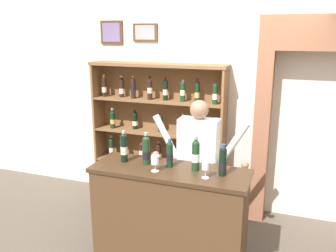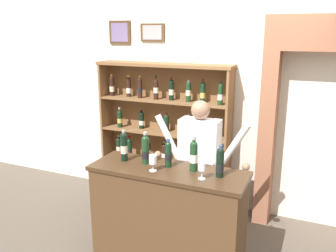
{
  "view_description": "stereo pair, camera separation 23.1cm",
  "coord_description": "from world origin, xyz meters",
  "px_view_note": "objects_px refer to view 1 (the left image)",
  "views": [
    {
      "loc": [
        0.98,
        -3.0,
        2.32
      ],
      "look_at": [
        -0.18,
        0.24,
        1.4
      ],
      "focal_mm": 38.04,
      "sensor_mm": 36.0,
      "label": 1
    },
    {
      "loc": [
        1.2,
        -2.91,
        2.32
      ],
      "look_at": [
        -0.18,
        0.24,
        1.4
      ],
      "focal_mm": 38.04,
      "sensor_mm": 36.0,
      "label": 2
    }
  ],
  "objects_px": {
    "wine_shelf": "(159,132)",
    "tasting_bottle_bianco": "(146,150)",
    "wine_glass_right": "(206,166)",
    "shopkeeper": "(198,157)",
    "tasting_bottle_vin_santo": "(170,154)",
    "tasting_counter": "(170,218)",
    "tasting_bottle_super_tuscan": "(196,155)",
    "tasting_bottle_grappa": "(124,147)",
    "tasting_bottle_rosso": "(223,161)",
    "wine_glass_center": "(155,161)"
  },
  "relations": [
    {
      "from": "wine_shelf",
      "to": "tasting_bottle_bianco",
      "type": "bearing_deg",
      "value": -73.95
    },
    {
      "from": "tasting_bottle_bianco",
      "to": "wine_glass_right",
      "type": "xyz_separation_m",
      "value": [
        0.63,
        -0.14,
        -0.03
      ]
    },
    {
      "from": "shopkeeper",
      "to": "tasting_bottle_vin_santo",
      "type": "xyz_separation_m",
      "value": [
        -0.17,
        -0.45,
        0.17
      ]
    },
    {
      "from": "tasting_counter",
      "to": "shopkeeper",
      "type": "bearing_deg",
      "value": 73.87
    },
    {
      "from": "tasting_bottle_bianco",
      "to": "tasting_bottle_super_tuscan",
      "type": "relative_size",
      "value": 0.97
    },
    {
      "from": "tasting_bottle_bianco",
      "to": "tasting_bottle_vin_santo",
      "type": "bearing_deg",
      "value": 2.59
    },
    {
      "from": "tasting_bottle_vin_santo",
      "to": "wine_glass_right",
      "type": "bearing_deg",
      "value": -21.39
    },
    {
      "from": "tasting_bottle_vin_santo",
      "to": "tasting_bottle_super_tuscan",
      "type": "relative_size",
      "value": 0.84
    },
    {
      "from": "tasting_bottle_grappa",
      "to": "tasting_counter",
      "type": "bearing_deg",
      "value": -4.11
    },
    {
      "from": "wine_shelf",
      "to": "wine_glass_right",
      "type": "relative_size",
      "value": 12.22
    },
    {
      "from": "tasting_bottle_grappa",
      "to": "tasting_bottle_bianco",
      "type": "xyz_separation_m",
      "value": [
        0.24,
        0.01,
        -0.01
      ]
    },
    {
      "from": "tasting_bottle_rosso",
      "to": "wine_shelf",
      "type": "bearing_deg",
      "value": 130.81
    },
    {
      "from": "tasting_bottle_bianco",
      "to": "tasting_bottle_rosso",
      "type": "distance_m",
      "value": 0.77
    },
    {
      "from": "tasting_bottle_vin_santo",
      "to": "tasting_bottle_bianco",
      "type": "bearing_deg",
      "value": -177.41
    },
    {
      "from": "tasting_counter",
      "to": "tasting_bottle_rosso",
      "type": "xyz_separation_m",
      "value": [
        0.5,
        0.02,
        0.66
      ]
    },
    {
      "from": "shopkeeper",
      "to": "tasting_bottle_bianco",
      "type": "relative_size",
      "value": 5.0
    },
    {
      "from": "wine_shelf",
      "to": "shopkeeper",
      "type": "xyz_separation_m",
      "value": [
        0.78,
        -0.82,
        0.0
      ]
    },
    {
      "from": "tasting_bottle_vin_santo",
      "to": "wine_glass_right",
      "type": "xyz_separation_m",
      "value": [
        0.39,
        -0.15,
        -0.02
      ]
    },
    {
      "from": "tasting_bottle_super_tuscan",
      "to": "tasting_bottle_vin_santo",
      "type": "bearing_deg",
      "value": 179.59
    },
    {
      "from": "shopkeeper",
      "to": "tasting_bottle_grappa",
      "type": "relative_size",
      "value": 5.06
    },
    {
      "from": "tasting_bottle_rosso",
      "to": "tasting_counter",
      "type": "bearing_deg",
      "value": -177.97
    },
    {
      "from": "tasting_bottle_bianco",
      "to": "wine_shelf",
      "type": "bearing_deg",
      "value": 106.05
    },
    {
      "from": "wine_shelf",
      "to": "tasting_bottle_bianco",
      "type": "distance_m",
      "value": 1.35
    },
    {
      "from": "tasting_bottle_grappa",
      "to": "tasting_bottle_super_tuscan",
      "type": "bearing_deg",
      "value": 1.58
    },
    {
      "from": "tasting_bottle_super_tuscan",
      "to": "wine_glass_center",
      "type": "bearing_deg",
      "value": -156.4
    },
    {
      "from": "tasting_bottle_super_tuscan",
      "to": "wine_glass_right",
      "type": "height_order",
      "value": "tasting_bottle_super_tuscan"
    },
    {
      "from": "tasting_bottle_rosso",
      "to": "wine_glass_right",
      "type": "bearing_deg",
      "value": -138.9
    },
    {
      "from": "shopkeeper",
      "to": "tasting_bottle_rosso",
      "type": "distance_m",
      "value": 0.63
    },
    {
      "from": "tasting_bottle_rosso",
      "to": "tasting_bottle_bianco",
      "type": "bearing_deg",
      "value": 177.82
    },
    {
      "from": "tasting_counter",
      "to": "tasting_bottle_bianco",
      "type": "xyz_separation_m",
      "value": [
        -0.26,
        0.05,
        0.67
      ]
    },
    {
      "from": "tasting_counter",
      "to": "tasting_bottle_vin_santo",
      "type": "xyz_separation_m",
      "value": [
        -0.02,
        0.06,
        0.66
      ]
    },
    {
      "from": "tasting_bottle_bianco",
      "to": "wine_glass_center",
      "type": "xyz_separation_m",
      "value": [
        0.15,
        -0.14,
        -0.04
      ]
    },
    {
      "from": "tasting_bottle_grappa",
      "to": "tasting_bottle_vin_santo",
      "type": "bearing_deg",
      "value": 2.65
    },
    {
      "from": "wine_shelf",
      "to": "wine_glass_center",
      "type": "distance_m",
      "value": 1.53
    },
    {
      "from": "tasting_counter",
      "to": "tasting_bottle_vin_santo",
      "type": "height_order",
      "value": "tasting_bottle_vin_santo"
    },
    {
      "from": "tasting_counter",
      "to": "tasting_bottle_grappa",
      "type": "relative_size",
      "value": 4.73
    },
    {
      "from": "wine_glass_right",
      "to": "tasting_bottle_super_tuscan",
      "type": "bearing_deg",
      "value": 131.42
    },
    {
      "from": "wine_shelf",
      "to": "wine_glass_right",
      "type": "xyz_separation_m",
      "value": [
        1.0,
        -1.43,
        0.16
      ]
    },
    {
      "from": "tasting_bottle_vin_santo",
      "to": "tasting_bottle_grappa",
      "type": "bearing_deg",
      "value": -177.35
    },
    {
      "from": "wine_glass_right",
      "to": "tasting_bottle_rosso",
      "type": "bearing_deg",
      "value": 41.1
    },
    {
      "from": "wine_glass_right",
      "to": "tasting_bottle_grappa",
      "type": "bearing_deg",
      "value": 171.4
    },
    {
      "from": "tasting_bottle_vin_santo",
      "to": "wine_glass_center",
      "type": "bearing_deg",
      "value": -120.34
    },
    {
      "from": "wine_shelf",
      "to": "tasting_bottle_bianco",
      "type": "xyz_separation_m",
      "value": [
        0.37,
        -1.28,
        0.19
      ]
    },
    {
      "from": "tasting_bottle_rosso",
      "to": "tasting_bottle_grappa",
      "type": "bearing_deg",
      "value": 178.97
    },
    {
      "from": "shopkeeper",
      "to": "wine_glass_center",
      "type": "distance_m",
      "value": 0.67
    },
    {
      "from": "wine_shelf",
      "to": "tasting_bottle_grappa",
      "type": "relative_size",
      "value": 5.97
    },
    {
      "from": "tasting_bottle_grappa",
      "to": "tasting_bottle_super_tuscan",
      "type": "height_order",
      "value": "tasting_bottle_super_tuscan"
    },
    {
      "from": "tasting_counter",
      "to": "wine_glass_right",
      "type": "relative_size",
      "value": 9.7
    },
    {
      "from": "tasting_bottle_bianco",
      "to": "tasting_bottle_super_tuscan",
      "type": "distance_m",
      "value": 0.5
    },
    {
      "from": "tasting_counter",
      "to": "tasting_bottle_super_tuscan",
      "type": "xyz_separation_m",
      "value": [
        0.24,
        0.06,
        0.68
      ]
    }
  ]
}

